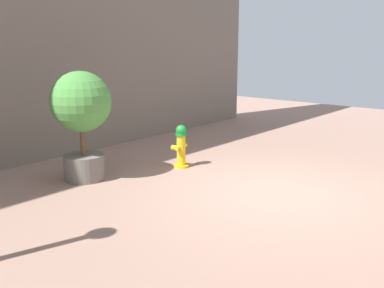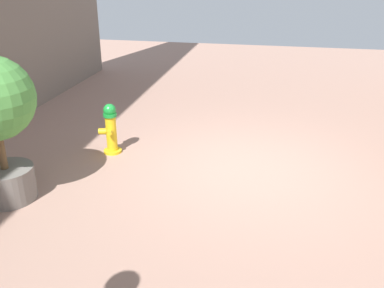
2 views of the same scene
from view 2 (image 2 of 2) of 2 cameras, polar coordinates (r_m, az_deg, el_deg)
ground_plane at (r=7.37m, az=6.78°, el=-3.28°), size 23.40×23.40×0.00m
fire_hydrant at (r=7.90m, az=-10.75°, el=2.04°), size 0.40×0.42×0.93m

